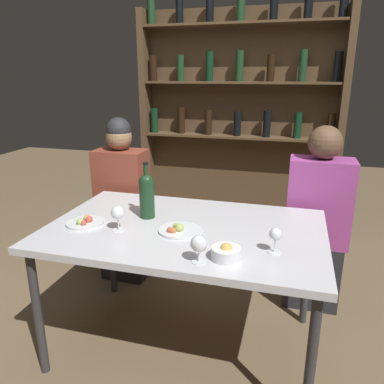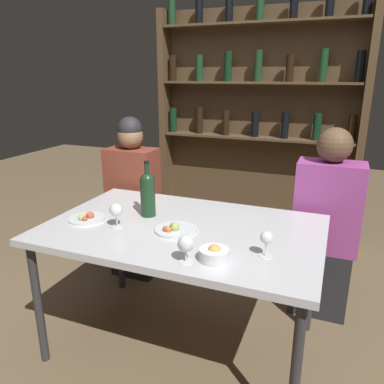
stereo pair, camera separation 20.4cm
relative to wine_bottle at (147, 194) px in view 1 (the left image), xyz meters
The scene contains 12 objects.
ground_plane 0.91m from the wine_bottle, 18.10° to the right, with size 10.00×10.00×0.00m, color brown.
dining_table 0.32m from the wine_bottle, 18.10° to the right, with size 1.43×0.91×0.74m.
wine_rack_wall 1.70m from the wine_bottle, 81.69° to the left, with size 1.84×0.21×2.17m.
wine_bottle is the anchor object (origin of this frame).
wine_glass_0 0.60m from the wine_bottle, 46.71° to the right, with size 0.07×0.07×0.12m.
wine_glass_1 0.76m from the wine_bottle, 19.76° to the right, with size 0.06×0.06×0.12m.
wine_glass_2 0.23m from the wine_bottle, 109.24° to the right, with size 0.07×0.07×0.13m.
food_plate_0 0.30m from the wine_bottle, 32.90° to the right, with size 0.22×0.22×0.05m.
food_plate_1 0.36m from the wine_bottle, 146.77° to the right, with size 0.20×0.20×0.05m.
snack_bowl 0.65m from the wine_bottle, 36.03° to the right, with size 0.13×0.13×0.07m.
seated_person_left 0.75m from the wine_bottle, 127.61° to the left, with size 0.36×0.22×1.22m.
seated_person_right 1.13m from the wine_bottle, 30.29° to the left, with size 0.39×0.22×1.21m.
Camera 1 is at (0.52, -1.74, 1.50)m, focal length 35.00 mm.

